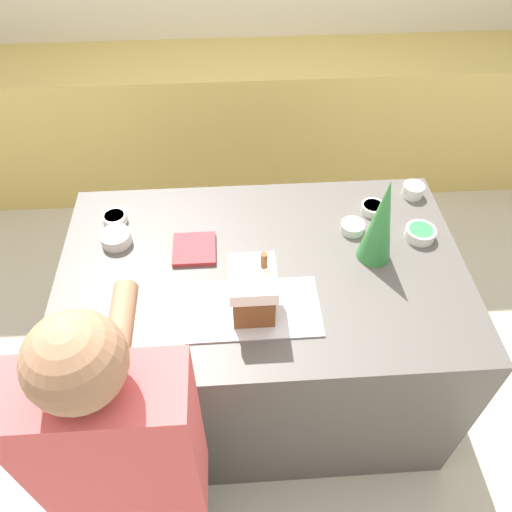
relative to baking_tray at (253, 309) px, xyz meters
The scene contains 14 objects.
ground_plane 0.93m from the baking_tray, 76.77° to the left, with size 12.00×12.00×0.00m, color beige.
back_cabinet_block 2.00m from the baking_tray, 88.58° to the left, with size 6.00×0.60×0.91m.
kitchen_island 0.50m from the baking_tray, 76.77° to the left, with size 1.58×1.00×0.90m.
baking_tray is the anchor object (origin of this frame).
gingerbread_house 0.10m from the baking_tray, 37.44° to the left, with size 0.16×0.19×0.25m.
decorative_tree 0.57m from the baking_tray, 25.70° to the left, with size 0.13×0.13×0.37m.
candy_bowl_far_right 0.77m from the baking_tray, 24.91° to the left, with size 0.12×0.12×0.04m.
candy_bowl_front_corner 0.58m from the baking_tray, 41.31° to the left, with size 0.10×0.10×0.04m.
candy_bowl_center_rear 0.73m from the baking_tray, 42.25° to the left, with size 0.10×0.10×0.04m.
candy_bowl_behind_tray 0.65m from the baking_tray, 144.75° to the left, with size 0.12×0.12×0.05m.
candy_bowl_near_tray_right 0.95m from the baking_tray, 38.35° to the left, with size 0.09×0.09×0.05m.
candy_bowl_beside_tree 0.74m from the baking_tray, 137.73° to the left, with size 0.10×0.10×0.04m.
cookbook 0.37m from the baking_tray, 125.10° to the left, with size 0.17×0.17×0.02m.
person 0.66m from the baking_tray, 124.96° to the right, with size 0.42×0.52×1.59m.
Camera 1 is at (-0.11, -1.28, 2.33)m, focal length 35.00 mm.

